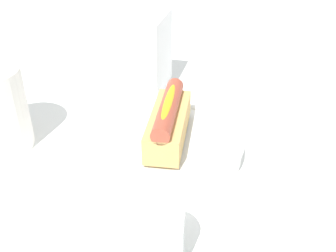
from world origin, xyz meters
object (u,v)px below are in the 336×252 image
Objects in this scene: hotdog_front at (168,121)px; water_glass at (151,243)px; napkin_box at (153,55)px; serving_bowl at (168,146)px.

hotdog_front is 0.21m from water_glass.
water_glass is 0.43m from napkin_box.
hotdog_front is at bearing -45.00° from serving_bowl.
water_glass is (-0.21, -0.04, 0.02)m from serving_bowl.
hotdog_front reaches higher than serving_bowl.
napkin_box reaches higher than hotdog_front.
serving_bowl is at bearing -158.22° from napkin_box.
hotdog_front is 1.72× the size of water_glass.
hotdog_front reaches higher than water_glass.
hotdog_front is at bearing 10.79° from water_glass.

